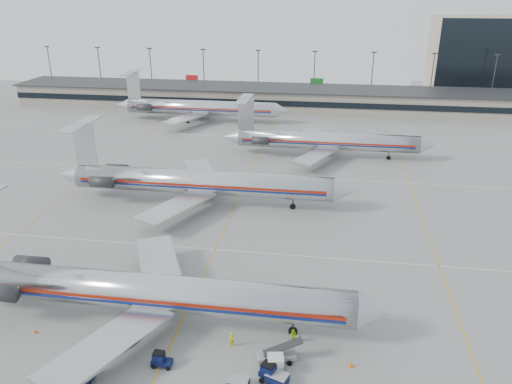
% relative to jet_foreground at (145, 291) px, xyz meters
% --- Properties ---
extents(ground, '(260.00, 260.00, 0.00)m').
position_rel_jet_foreground_xyz_m(ground, '(3.73, 6.59, -3.77)').
color(ground, gray).
rests_on(ground, ground).
extents(apron_markings, '(160.00, 0.15, 0.02)m').
position_rel_jet_foreground_xyz_m(apron_markings, '(3.73, 16.59, -3.76)').
color(apron_markings, silver).
rests_on(apron_markings, ground).
extents(terminal, '(162.00, 17.00, 6.25)m').
position_rel_jet_foreground_xyz_m(terminal, '(3.73, 104.56, -0.61)').
color(terminal, gray).
rests_on(terminal, ground).
extents(light_mast_row, '(163.60, 0.40, 15.28)m').
position_rel_jet_foreground_xyz_m(light_mast_row, '(3.73, 118.59, 4.81)').
color(light_mast_row, '#38383D').
rests_on(light_mast_row, ground).
extents(distant_building, '(30.00, 20.00, 25.00)m').
position_rel_jet_foreground_xyz_m(distant_building, '(65.73, 134.59, 8.73)').
color(distant_building, tan).
rests_on(distant_building, ground).
extents(jet_foreground, '(49.65, 29.24, 13.00)m').
position_rel_jet_foreground_xyz_m(jet_foreground, '(0.00, 0.00, 0.00)').
color(jet_foreground, silver).
rests_on(jet_foreground, ground).
extents(jet_second_row, '(50.50, 29.73, 13.22)m').
position_rel_jet_foreground_xyz_m(jet_second_row, '(-2.90, 31.94, 0.06)').
color(jet_second_row, silver).
rests_on(jet_second_row, ground).
extents(jet_third_row, '(44.72, 27.50, 12.23)m').
position_rel_jet_foreground_xyz_m(jet_third_row, '(17.23, 60.13, -0.22)').
color(jet_third_row, silver).
rests_on(jet_third_row, ground).
extents(jet_back_row, '(47.40, 29.16, 12.96)m').
position_rel_jet_foreground_xyz_m(jet_back_row, '(-16.93, 85.77, -0.01)').
color(jet_back_row, silver).
rests_on(jet_back_row, ground).
extents(tug_left, '(2.45, 1.51, 1.86)m').
position_rel_jet_foreground_xyz_m(tug_left, '(-3.01, -9.60, -2.92)').
color(tug_left, '#091036').
rests_on(tug_left, ground).
extents(tug_center, '(2.01, 1.06, 1.61)m').
position_rel_jet_foreground_xyz_m(tug_center, '(3.74, -6.66, -3.04)').
color(tug_center, '#091036').
rests_on(tug_center, ground).
extents(tug_right, '(2.53, 1.98, 1.84)m').
position_rel_jet_foreground_xyz_m(tug_right, '(14.34, -6.90, -2.93)').
color(tug_right, '#091036').
rests_on(tug_right, ground).
extents(cart_inner, '(1.97, 1.44, 1.06)m').
position_rel_jet_foreground_xyz_m(cart_inner, '(11.64, -8.40, -3.21)').
color(cart_inner, '#091036').
rests_on(cart_inner, ground).
extents(cart_outer, '(2.31, 1.94, 1.12)m').
position_rel_jet_foreground_xyz_m(cart_outer, '(15.05, -7.29, -3.18)').
color(cart_outer, '#091036').
rests_on(cart_outer, ground).
extents(uld_container, '(2.03, 1.79, 1.90)m').
position_rel_jet_foreground_xyz_m(uld_container, '(14.74, -5.93, -2.81)').
color(uld_container, '#2D2D30').
rests_on(uld_container, ground).
extents(belt_loader, '(4.58, 2.40, 2.34)m').
position_rel_jet_foreground_xyz_m(belt_loader, '(14.71, -4.17, -3.14)').
color(belt_loader, gray).
rests_on(belt_loader, ground).
extents(ramp_worker_near, '(0.69, 0.67, 1.60)m').
position_rel_jet_foreground_xyz_m(ramp_worker_near, '(9.91, -2.80, -2.97)').
color(ramp_worker_near, '#CEE515').
rests_on(ramp_worker_near, ground).
extents(ramp_worker_far, '(0.89, 0.75, 1.63)m').
position_rel_jet_foreground_xyz_m(ramp_worker_far, '(16.06, -1.40, -2.96)').
color(ramp_worker_far, '#9FDB14').
rests_on(ramp_worker_far, ground).
extents(cone_right, '(0.61, 0.61, 0.66)m').
position_rel_jet_foreground_xyz_m(cone_right, '(21.79, -4.04, -3.44)').
color(cone_right, '#F55F08').
rests_on(cone_right, ground).
extents(cone_left, '(0.42, 0.42, 0.53)m').
position_rel_jet_foreground_xyz_m(cone_left, '(-10.97, -3.90, -3.51)').
color(cone_left, '#F55F08').
rests_on(cone_left, ground).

